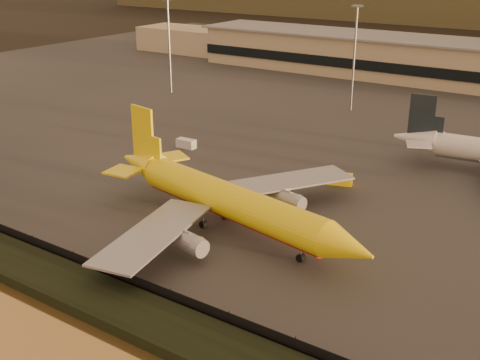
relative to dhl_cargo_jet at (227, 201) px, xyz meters
The scene contains 9 objects.
ground 9.19m from the dhl_cargo_jet, 116.18° to the right, with size 900.00×900.00×0.00m, color black.
embankment 24.71m from the dhl_cargo_jet, 98.28° to the right, with size 320.00×7.00×1.40m, color black.
tarmac 88.04m from the dhl_cargo_jet, 92.29° to the left, with size 320.00×220.00×0.20m, color #2D2D2D.
perimeter_fence 20.71m from the dhl_cargo_jet, 99.89° to the right, with size 300.00×0.05×2.20m, color black.
terminal_building 119.78m from the dhl_cargo_jet, 98.66° to the left, with size 202.00×25.00×12.60m.
apron_light_masts 69.71m from the dhl_cargo_jet, 80.39° to the left, with size 152.20×12.20×25.40m.
dhl_cargo_jet is the anchor object (origin of this frame).
gse_vehicle_yellow 26.17m from the dhl_cargo_jet, 76.62° to the left, with size 4.15×1.87×1.87m, color yellow.
gse_vehicle_white 38.97m from the dhl_cargo_jet, 137.55° to the left, with size 4.00×1.80×1.80m, color silver.
Camera 1 is at (49.16, -57.03, 38.32)m, focal length 45.00 mm.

